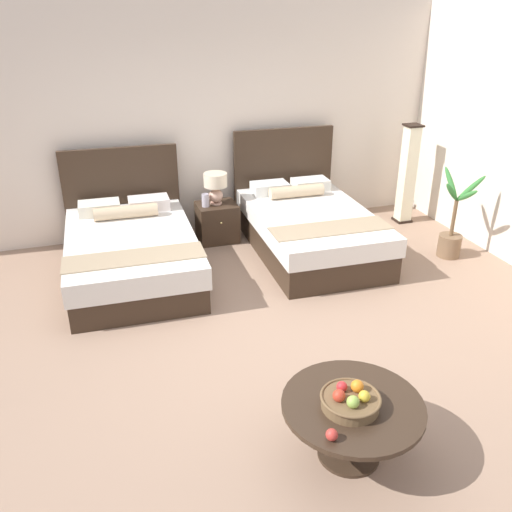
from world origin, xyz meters
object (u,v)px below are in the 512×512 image
Objects in this scene: potted_palm at (452,234)px; bed_near_corner at (308,226)px; vase at (205,200)px; nightstand at (217,222)px; floor_lamp_corner at (407,175)px; bed_near_window at (131,250)px; fruit_bowl at (350,400)px; coffee_table at (352,415)px; table_lamp at (216,185)px; loose_apple at (332,435)px.

bed_near_corner is at bearing 155.89° from potted_palm.
nightstand is at bearing 15.11° from vase.
floor_lamp_corner is at bearing -3.26° from nightstand.
bed_near_corner is 1.63× the size of floor_lamp_corner.
bed_near_window is 3.75m from potted_palm.
vase is 0.42× the size of fruit_bowl.
coffee_table is 2.38× the size of fruit_bowl.
bed_near_corner reaches higher than potted_palm.
coffee_table is 3.61m from potted_palm.
table_lamp reaches higher than nightstand.
fruit_bowl is (-0.09, -3.87, 0.26)m from nightstand.
bed_near_corner is at bearing -32.75° from nightstand.
table_lamp is at bearing 90.00° from nightstand.
potted_palm is (2.59, 2.51, -0.06)m from coffee_table.
bed_near_corner is 5.58× the size of table_lamp.
bed_near_window is 3.39m from coffee_table.
nightstand is 4.12m from loose_apple.
coffee_table is at bearing -71.24° from bed_near_window.
vase reaches higher than fruit_bowl.
vase is 0.12× the size of floor_lamp_corner.
bed_near_window is at bearing 108.76° from coffee_table.
coffee_table is (0.10, -3.80, -0.22)m from vase.
fruit_bowl is at bearing -108.42° from bed_near_corner.
fruit_bowl is at bearing -71.98° from bed_near_window.
table_lamp reaches higher than loose_apple.
bed_near_window reaches higher than coffee_table.
bed_near_window is at bearing -172.63° from floor_lamp_corner.
floor_lamp_corner reaches higher than fruit_bowl.
potted_palm is at bearing -24.11° from bed_near_corner.
floor_lamp_corner is at bearing 16.55° from bed_near_corner.
fruit_bowl is at bearing 43.90° from loose_apple.
loose_apple is at bearing -94.51° from table_lamp.
vase is 0.15× the size of potted_palm.
bed_near_window is 1.31m from nightstand.
loose_apple is (0.82, -3.46, 0.19)m from bed_near_window.
coffee_table is at bearing -88.57° from vase.
potted_palm is at bearing -25.64° from vase.
floor_lamp_corner is at bearing -2.26° from vase.
fruit_bowl is (0.06, -3.83, -0.07)m from vase.
floor_lamp_corner is (2.62, -0.17, -0.06)m from table_lamp.
loose_apple is (-0.27, -0.25, 0.13)m from coffee_table.
nightstand is 0.53× the size of coffee_table.
coffee_table is 0.69× the size of floor_lamp_corner.
nightstand is 6.60× the size of loose_apple.
floor_lamp_corner is at bearing -3.70° from table_lamp.
bed_near_corner is at bearing 69.24° from loose_apple.
coffee_table is 0.16m from fruit_bowl.
bed_near_corner reaches higher than coffee_table.
bed_near_window is 2.32× the size of coffee_table.
floor_lamp_corner is (3.76, 0.49, 0.38)m from bed_near_window.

